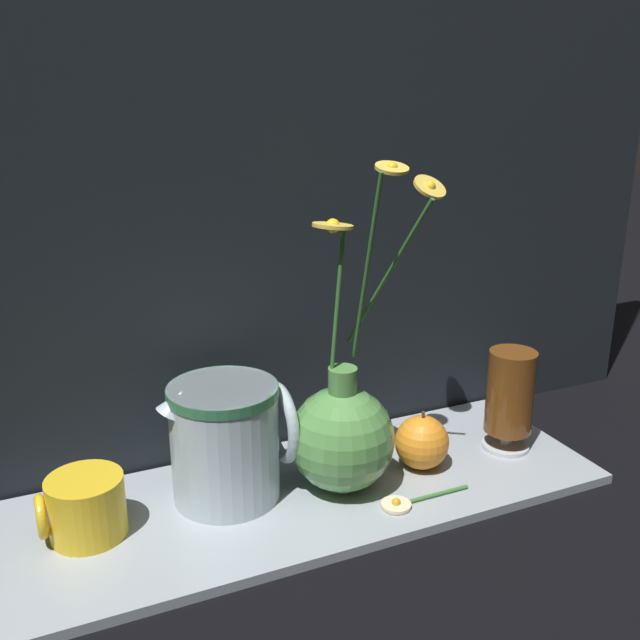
% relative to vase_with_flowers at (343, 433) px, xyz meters
% --- Properties ---
extents(ground_plane, '(6.00, 6.00, 0.00)m').
position_rel_vase_with_flowers_xyz_m(ground_plane, '(-0.04, 0.01, -0.08)').
color(ground_plane, black).
extents(shelf, '(0.72, 0.25, 0.01)m').
position_rel_vase_with_flowers_xyz_m(shelf, '(-0.04, 0.01, -0.08)').
color(shelf, '#9EA8B2').
rests_on(shelf, ground_plane).
extents(backdrop_wall, '(1.22, 0.02, 1.10)m').
position_rel_vase_with_flowers_xyz_m(backdrop_wall, '(-0.04, 0.15, 0.47)').
color(backdrop_wall, black).
rests_on(backdrop_wall, ground_plane).
extents(vase_with_flowers, '(0.22, 0.15, 0.39)m').
position_rel_vase_with_flowers_xyz_m(vase_with_flowers, '(0.00, 0.00, 0.00)').
color(vase_with_flowers, '#59994C').
rests_on(vase_with_flowers, shelf).
extents(yellow_mug, '(0.09, 0.08, 0.07)m').
position_rel_vase_with_flowers_xyz_m(yellow_mug, '(-0.30, 0.02, -0.04)').
color(yellow_mug, yellow).
rests_on(yellow_mug, shelf).
extents(ceramic_pitcher, '(0.15, 0.13, 0.15)m').
position_rel_vase_with_flowers_xyz_m(ceramic_pitcher, '(-0.13, 0.04, 0.01)').
color(ceramic_pitcher, silver).
rests_on(ceramic_pitcher, shelf).
extents(tea_glass, '(0.06, 0.06, 0.14)m').
position_rel_vase_with_flowers_xyz_m(tea_glass, '(0.25, -0.00, 0.01)').
color(tea_glass, silver).
rests_on(tea_glass, shelf).
extents(orange_fruit, '(0.07, 0.07, 0.08)m').
position_rel_vase_with_flowers_xyz_m(orange_fruit, '(0.11, -0.00, -0.04)').
color(orange_fruit, orange).
rests_on(orange_fruit, shelf).
extents(loose_daisy, '(0.12, 0.04, 0.01)m').
position_rel_vase_with_flowers_xyz_m(loose_daisy, '(0.05, -0.07, -0.07)').
color(loose_daisy, '#3D7A33').
rests_on(loose_daisy, shelf).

